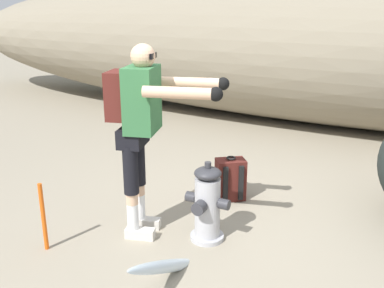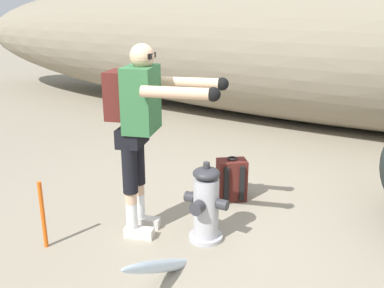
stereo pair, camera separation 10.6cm
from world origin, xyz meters
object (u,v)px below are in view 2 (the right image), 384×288
at_px(survey_stake, 43,215).
at_px(fire_hydrant, 206,205).
at_px(utility_worker, 141,118).
at_px(spare_backpack, 231,180).

bearing_deg(survey_stake, fire_hydrant, 34.58).
bearing_deg(utility_worker, fire_hydrant, -0.45).
bearing_deg(survey_stake, utility_worker, 46.29).
xyz_separation_m(fire_hydrant, utility_worker, (-0.54, -0.16, 0.74)).
height_order(utility_worker, survey_stake, utility_worker).
relative_size(fire_hydrant, survey_stake, 1.21).
distance_m(fire_hydrant, utility_worker, 0.93).
bearing_deg(utility_worker, spare_backpack, 52.27).
bearing_deg(spare_backpack, survey_stake, 111.31).
bearing_deg(fire_hydrant, utility_worker, -163.42).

